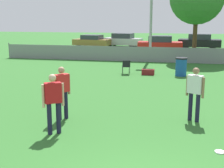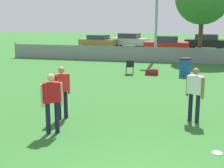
# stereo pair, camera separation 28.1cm
# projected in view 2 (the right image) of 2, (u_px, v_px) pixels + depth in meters

# --- Properties ---
(fence_backline) EXTENTS (25.81, 0.07, 1.21)m
(fence_backline) POSITION_uv_depth(u_px,v_px,m) (178.00, 55.00, 22.22)
(fence_backline) COLOR gray
(fence_backline) RESTS_ON ground_plane
(player_defender_red) EXTENTS (0.53, 0.43, 1.70)m
(player_defender_red) POSITION_uv_depth(u_px,v_px,m) (52.00, 99.00, 8.61)
(player_defender_red) COLOR #191933
(player_defender_red) RESTS_ON ground_plane
(player_thrower_red) EXTENTS (0.45, 0.51, 1.70)m
(player_thrower_red) POSITION_uv_depth(u_px,v_px,m) (62.00, 89.00, 9.85)
(player_thrower_red) COLOR #191933
(player_thrower_red) RESTS_ON ground_plane
(player_receiver_white) EXTENTS (0.54, 0.42, 1.70)m
(player_receiver_white) POSITION_uv_depth(u_px,v_px,m) (195.00, 91.00, 9.57)
(player_receiver_white) COLOR #191933
(player_receiver_white) RESTS_ON ground_plane
(frisbee_disc) EXTENTS (0.25, 0.25, 0.03)m
(frisbee_disc) POSITION_uv_depth(u_px,v_px,m) (217.00, 153.00, 7.48)
(frisbee_disc) COLOR white
(frisbee_disc) RESTS_ON ground_plane
(folding_chair_sideline) EXTENTS (0.54, 0.54, 0.80)m
(folding_chair_sideline) POSITION_uv_depth(u_px,v_px,m) (130.00, 66.00, 17.84)
(folding_chair_sideline) COLOR #333338
(folding_chair_sideline) RESTS_ON ground_plane
(trash_bin) EXTENTS (0.64, 0.64, 1.02)m
(trash_bin) POSITION_uv_depth(u_px,v_px,m) (185.00, 67.00, 17.22)
(trash_bin) COLOR #194C99
(trash_bin) RESTS_ON ground_plane
(gear_bag_sideline) EXTENTS (0.70, 0.39, 0.34)m
(gear_bag_sideline) POSITION_uv_depth(u_px,v_px,m) (152.00, 72.00, 17.66)
(gear_bag_sideline) COLOR maroon
(gear_bag_sideline) RESTS_ON ground_plane
(parked_car_tan) EXTENTS (4.30, 2.47, 1.30)m
(parked_car_tan) POSITION_uv_depth(u_px,v_px,m) (98.00, 41.00, 34.46)
(parked_car_tan) COLOR black
(parked_car_tan) RESTS_ON ground_plane
(parked_car_silver) EXTENTS (4.43, 2.45, 1.47)m
(parked_car_silver) POSITION_uv_depth(u_px,v_px,m) (129.00, 40.00, 34.59)
(parked_car_silver) COLOR black
(parked_car_silver) RESTS_ON ground_plane
(parked_car_red) EXTENTS (4.17, 1.93, 1.50)m
(parked_car_red) POSITION_uv_depth(u_px,v_px,m) (166.00, 44.00, 29.29)
(parked_car_red) COLOR black
(parked_car_red) RESTS_ON ground_plane
(parked_car_dark) EXTENTS (4.43, 2.24, 1.51)m
(parked_car_dark) POSITION_uv_depth(u_px,v_px,m) (206.00, 42.00, 32.18)
(parked_car_dark) COLOR black
(parked_car_dark) RESTS_ON ground_plane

